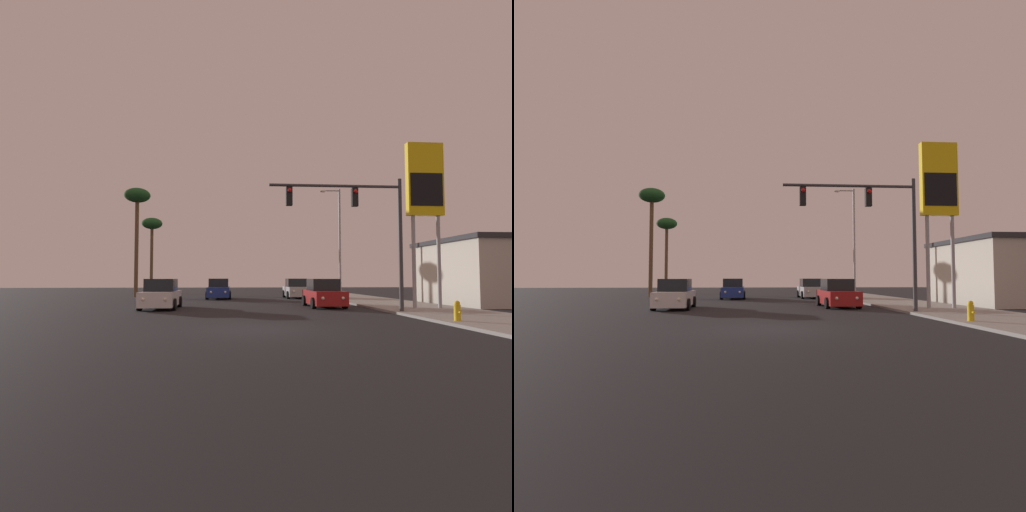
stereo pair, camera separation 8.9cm
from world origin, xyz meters
TOP-DOWN VIEW (x-y plane):
  - ground_plane at (0.00, 0.00)m, footprint 120.00×120.00m
  - sidewalk_right at (9.50, 10.00)m, footprint 5.00×60.00m
  - car_red at (4.71, 10.04)m, footprint 2.04×4.31m
  - car_blue at (-1.75, 20.11)m, footprint 2.04×4.32m
  - car_silver at (4.94, 20.90)m, footprint 2.04×4.31m
  - car_white at (-4.77, 9.41)m, footprint 2.04×4.31m
  - traffic_light_mast at (5.60, 5.39)m, footprint 6.57×0.36m
  - street_lamp at (8.09, 18.69)m, footprint 1.74×0.24m
  - gas_station_sign at (9.72, 7.30)m, footprint 2.00×0.42m
  - fire_hydrant at (7.61, 0.98)m, footprint 0.24×0.34m
  - palm_tree_mid at (-9.45, 24.00)m, footprint 2.40×2.40m
  - palm_tree_far at (-9.93, 34.00)m, footprint 2.40×2.40m

SIDE VIEW (x-z plane):
  - ground_plane at x=0.00m, z-range 0.00..0.00m
  - sidewalk_right at x=9.50m, z-range 0.00..0.12m
  - fire_hydrant at x=7.61m, z-range 0.11..0.87m
  - car_red at x=4.71m, z-range -0.08..1.60m
  - car_blue at x=-1.75m, z-range -0.08..1.60m
  - car_silver at x=4.94m, z-range -0.08..1.60m
  - car_white at x=-4.77m, z-range -0.08..1.60m
  - traffic_light_mast at x=5.60m, z-range 1.44..7.94m
  - street_lamp at x=8.09m, z-range 0.62..9.62m
  - gas_station_sign at x=9.72m, z-range 2.12..11.12m
  - palm_tree_far at x=-9.93m, z-range 3.25..12.08m
  - palm_tree_mid at x=-9.45m, z-range 3.74..13.84m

